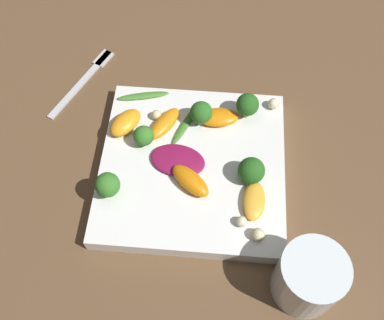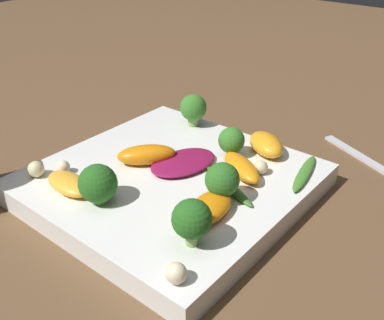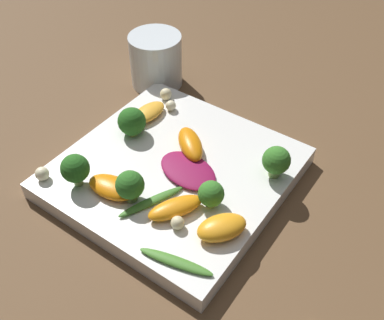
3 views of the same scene
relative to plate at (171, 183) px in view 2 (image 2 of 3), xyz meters
The scene contains 19 objects.
ground_plane 0.01m from the plate, ahead, with size 2.40×2.40×0.00m, color brown.
plate is the anchor object (origin of this frame).
radicchio_leaf_0 0.03m from the plate, 85.17° to the right, with size 0.07×0.09×0.01m.
orange_segment_0 0.04m from the plate, ahead, with size 0.06×0.07×0.02m.
orange_segment_1 0.12m from the plate, 117.47° to the right, with size 0.07×0.06×0.02m.
orange_segment_2 0.09m from the plate, 157.05° to the left, with size 0.04×0.07×0.02m.
orange_segment_3 0.11m from the plate, 57.08° to the left, with size 0.06×0.03×0.01m.
orange_segment_4 0.08m from the plate, 141.86° to the right, with size 0.07×0.06×0.02m.
broccoli_floret_0 0.09m from the plate, 77.81° to the left, with size 0.04×0.04×0.04m.
broccoli_floret_1 0.13m from the plate, 62.23° to the right, with size 0.03×0.03×0.04m.
broccoli_floret_2 0.13m from the plate, 140.58° to the left, with size 0.03×0.03×0.04m.
broccoli_floret_3 0.09m from the plate, 110.69° to the right, with size 0.03×0.03×0.04m.
broccoli_floret_4 0.08m from the plate, behind, with size 0.03×0.03×0.04m.
arugula_sprig_0 0.15m from the plate, 142.42° to the right, with size 0.03×0.08×0.01m.
arugula_sprig_1 0.07m from the plate, 166.27° to the right, with size 0.08×0.04×0.01m.
macadamia_nut_0 0.12m from the plate, 39.12° to the left, with size 0.02×0.02×0.02m.
macadamia_nut_1 0.14m from the plate, 41.72° to the left, with size 0.02×0.02×0.02m.
macadamia_nut_2 0.16m from the plate, 133.30° to the left, with size 0.02×0.02×0.02m.
macadamia_nut_3 0.10m from the plate, 140.83° to the right, with size 0.02×0.02×0.02m.
Camera 2 is at (-0.28, 0.31, 0.28)m, focal length 42.00 mm.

